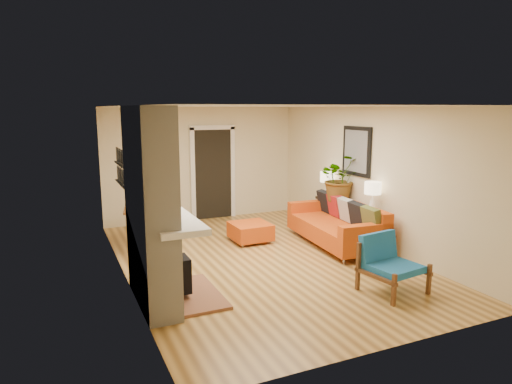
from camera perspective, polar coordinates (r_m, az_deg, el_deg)
room_shell at (r=10.26m, az=-2.50°, el=3.00°), size 6.50×6.50×6.50m
fireplace at (r=6.07m, az=-12.70°, el=-2.44°), size 1.09×1.68×2.60m
sofa at (r=8.83m, az=10.33°, el=-3.98°), size 1.15×2.34×0.89m
ottoman at (r=8.91m, az=-0.70°, el=-4.89°), size 0.73×0.73×0.36m
blue_chair at (r=6.82m, az=16.15°, el=-8.22°), size 0.87×0.85×0.80m
dining_table at (r=8.83m, az=-13.33°, el=-2.66°), size 0.96×1.76×0.93m
console_table at (r=9.14m, az=11.35°, el=-2.34°), size 0.34×1.85×0.72m
lamp_near at (r=8.47m, az=14.37°, el=-0.12°), size 0.30×0.30×0.54m
lamp_far at (r=9.66m, az=8.89°, el=1.36°), size 0.30×0.30×0.54m
houseplant at (r=9.24m, az=10.46°, el=1.76°), size 0.95×0.85×0.95m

